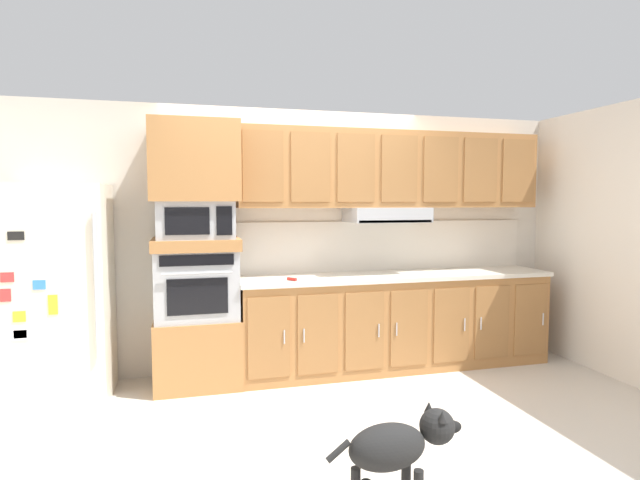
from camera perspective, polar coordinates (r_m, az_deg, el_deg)
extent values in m
plane|color=beige|center=(4.27, 0.29, -17.97)|extent=(9.60, 9.60, 0.00)
cube|color=beige|center=(5.04, -2.99, 0.12)|extent=(6.20, 0.12, 2.50)
cube|color=silver|center=(5.42, 30.23, -0.18)|extent=(0.12, 7.10, 2.50)
cube|color=silver|center=(4.66, -27.05, -5.28)|extent=(0.76, 0.70, 1.76)
cylinder|color=silver|center=(4.23, -23.77, -4.75)|extent=(0.02, 0.02, 1.10)
cube|color=#337FDB|center=(4.42, -30.46, -9.05)|extent=(0.09, 0.01, 0.06)
cube|color=white|center=(4.41, -30.44, -8.92)|extent=(0.12, 0.01, 0.11)
cube|color=gold|center=(4.39, -30.54, -7.38)|extent=(0.08, 0.01, 0.08)
cube|color=black|center=(4.32, -30.82, 0.40)|extent=(0.11, 0.01, 0.06)
cube|color=gold|center=(4.32, -27.65, -6.42)|extent=(0.06, 0.01, 0.15)
cube|color=red|center=(4.39, -31.82, -5.27)|extent=(0.09, 0.01, 0.09)
cube|color=#337FDB|center=(4.32, -28.85, -4.40)|extent=(0.09, 0.01, 0.07)
cube|color=red|center=(4.36, -31.55, -3.57)|extent=(0.09, 0.01, 0.07)
cube|color=#A8703D|center=(4.75, -13.46, -11.92)|extent=(0.74, 0.62, 0.60)
cube|color=#A8AAAF|center=(4.62, -13.59, -4.76)|extent=(0.70, 0.58, 0.60)
cube|color=black|center=(4.34, -13.49, -6.15)|extent=(0.49, 0.01, 0.30)
cube|color=black|center=(4.30, -13.56, -2.21)|extent=(0.59, 0.01, 0.09)
cylinder|color=#A8AAAF|center=(4.28, -13.53, -3.64)|extent=(0.56, 0.02, 0.02)
cube|color=#A8703D|center=(4.58, -13.66, -0.43)|extent=(0.74, 0.62, 0.10)
cube|color=#A8AAAF|center=(4.57, -13.71, 2.20)|extent=(0.64, 0.53, 0.32)
cube|color=black|center=(4.29, -14.59, 2.06)|extent=(0.35, 0.01, 0.22)
cube|color=black|center=(4.31, -10.64, 2.13)|extent=(0.13, 0.01, 0.24)
cube|color=#A8703D|center=(4.58, -13.82, 8.47)|extent=(0.74, 0.62, 0.68)
cube|color=#A8703D|center=(5.11, 8.47, -9.07)|extent=(3.04, 0.60, 0.88)
cube|color=#9A6738|center=(4.46, -5.71, -10.78)|extent=(0.36, 0.01, 0.70)
cylinder|color=#BCBCC1|center=(4.47, -4.00, -10.75)|extent=(0.01, 0.01, 0.12)
cube|color=#9A6738|center=(4.55, -0.22, -10.47)|extent=(0.36, 0.01, 0.70)
cylinder|color=#BCBCC1|center=(4.51, -1.80, -10.62)|extent=(0.01, 0.01, 0.12)
cube|color=#9A6738|center=(4.67, 5.01, -10.08)|extent=(0.36, 0.01, 0.70)
cylinder|color=#BCBCC1|center=(4.71, 6.59, -10.00)|extent=(0.01, 0.01, 0.12)
cube|color=#9A6738|center=(4.84, 9.92, -9.65)|extent=(0.36, 0.01, 0.70)
cylinder|color=#BCBCC1|center=(4.77, 8.56, -9.82)|extent=(0.01, 0.01, 0.12)
cube|color=#9A6738|center=(5.03, 14.47, -9.18)|extent=(0.36, 0.01, 0.70)
cylinder|color=#BCBCC1|center=(5.08, 15.85, -9.07)|extent=(0.01, 0.01, 0.12)
cube|color=#9A6738|center=(5.25, 18.65, -8.69)|extent=(0.36, 0.01, 0.70)
cylinder|color=#BCBCC1|center=(5.17, 17.53, -8.87)|extent=(0.01, 0.01, 0.12)
cube|color=#9A6738|center=(5.50, 22.47, -8.21)|extent=(0.36, 0.01, 0.70)
cylinder|color=#BCBCC1|center=(5.56, 23.64, -8.10)|extent=(0.01, 0.01, 0.12)
cube|color=silver|center=(5.02, 8.53, -3.96)|extent=(3.08, 0.64, 0.04)
cube|color=silver|center=(5.26, 7.32, -0.62)|extent=(3.08, 0.02, 0.50)
cube|color=#A8703D|center=(5.10, 8.07, 7.77)|extent=(3.04, 0.34, 0.74)
cube|color=#A8AAAF|center=(5.00, 7.40, 2.80)|extent=(0.76, 0.48, 0.14)
cube|color=black|center=(4.79, 8.39, 2.07)|extent=(0.72, 0.04, 0.02)
cube|color=#9A6738|center=(4.58, -6.37, 8.19)|extent=(0.36, 0.01, 0.63)
cube|color=#9A6738|center=(4.66, -1.04, 8.14)|extent=(0.36, 0.01, 0.63)
cube|color=#9A6738|center=(4.78, 4.06, 8.03)|extent=(0.36, 0.01, 0.63)
cube|color=#9A6738|center=(4.94, 8.87, 7.88)|extent=(0.36, 0.01, 0.63)
cube|color=#9A6738|center=(5.13, 13.35, 7.68)|extent=(0.36, 0.01, 0.63)
cube|color=#9A6738|center=(5.35, 17.49, 7.45)|extent=(0.36, 0.01, 0.63)
cube|color=#9A6738|center=(5.59, 21.28, 7.21)|extent=(0.36, 0.01, 0.63)
cylinder|color=red|center=(4.54, -3.16, -4.37)|extent=(0.08, 0.10, 0.03)
cylinder|color=silver|center=(4.62, -2.22, -4.21)|extent=(0.08, 0.10, 0.01)
ellipsoid|color=black|center=(2.85, 7.52, -21.93)|extent=(0.44, 0.27, 0.24)
sphere|color=black|center=(2.95, 12.93, -19.61)|extent=(0.19, 0.19, 0.19)
ellipsoid|color=black|center=(3.01, 14.54, -19.55)|extent=(0.11, 0.08, 0.07)
cone|color=black|center=(2.97, 12.05, -17.76)|extent=(0.05, 0.05, 0.06)
cone|color=black|center=(2.86, 13.49, -18.60)|extent=(0.05, 0.05, 0.06)
cylinder|color=black|center=(2.74, 2.06, -22.48)|extent=(0.14, 0.04, 0.11)
cylinder|color=black|center=(3.07, 9.57, -24.92)|extent=(0.05, 0.05, 0.24)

